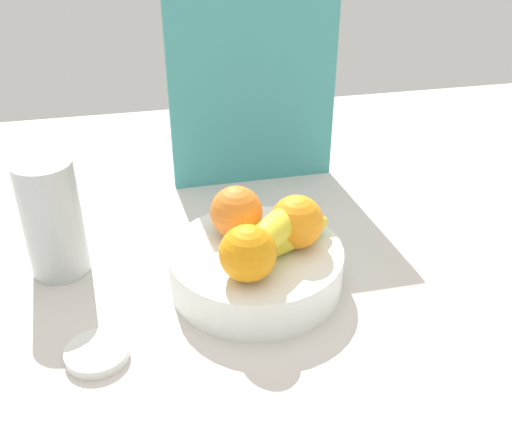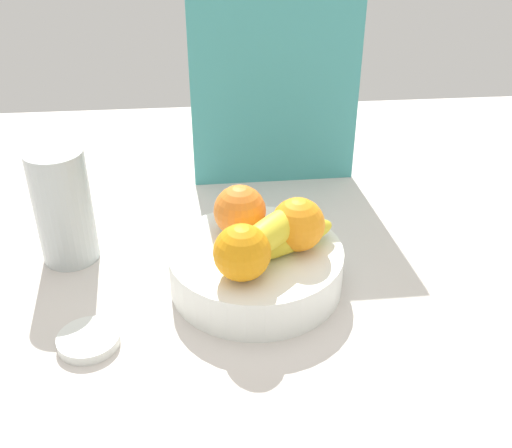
{
  "view_description": "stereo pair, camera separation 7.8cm",
  "coord_description": "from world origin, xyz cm",
  "px_view_note": "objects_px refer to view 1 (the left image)",
  "views": [
    {
      "loc": [
        -12.97,
        -62.8,
        51.09
      ],
      "look_at": [
        0.94,
        2.49,
        9.72
      ],
      "focal_mm": 43.13,
      "sensor_mm": 36.0,
      "label": 1
    },
    {
      "loc": [
        -5.24,
        -63.98,
        51.09
      ],
      "look_at": [
        0.94,
        2.49,
        9.72
      ],
      "focal_mm": 43.13,
      "sensor_mm": 36.0,
      "label": 2
    }
  ],
  "objects_px": {
    "fruit_bowl": "(256,268)",
    "jar_lid": "(97,353)",
    "orange_front_right": "(248,253)",
    "banana_bunch": "(277,234)",
    "orange_center": "(297,222)",
    "orange_front_left": "(236,212)",
    "cutting_board": "(253,81)",
    "thermos_tumbler": "(52,219)"
  },
  "relations": [
    {
      "from": "jar_lid",
      "to": "thermos_tumbler",
      "type": "bearing_deg",
      "value": 104.66
    },
    {
      "from": "cutting_board",
      "to": "jar_lid",
      "type": "bearing_deg",
      "value": -124.7
    },
    {
      "from": "orange_front_right",
      "to": "orange_center",
      "type": "height_order",
      "value": "same"
    },
    {
      "from": "banana_bunch",
      "to": "thermos_tumbler",
      "type": "xyz_separation_m",
      "value": [
        -0.28,
        0.11,
        -0.0
      ]
    },
    {
      "from": "orange_front_right",
      "to": "orange_center",
      "type": "bearing_deg",
      "value": 36.88
    },
    {
      "from": "cutting_board",
      "to": "jar_lid",
      "type": "height_order",
      "value": "cutting_board"
    },
    {
      "from": "cutting_board",
      "to": "thermos_tumbler",
      "type": "bearing_deg",
      "value": -147.07
    },
    {
      "from": "fruit_bowl",
      "to": "jar_lid",
      "type": "bearing_deg",
      "value": -155.0
    },
    {
      "from": "fruit_bowl",
      "to": "orange_front_right",
      "type": "relative_size",
      "value": 3.26
    },
    {
      "from": "orange_front_left",
      "to": "cutting_board",
      "type": "xyz_separation_m",
      "value": [
        0.08,
        0.26,
        0.09
      ]
    },
    {
      "from": "fruit_bowl",
      "to": "banana_bunch",
      "type": "relative_size",
      "value": 1.35
    },
    {
      "from": "orange_front_right",
      "to": "thermos_tumbler",
      "type": "relative_size",
      "value": 0.42
    },
    {
      "from": "thermos_tumbler",
      "to": "orange_front_right",
      "type": "bearing_deg",
      "value": -31.86
    },
    {
      "from": "banana_bunch",
      "to": "orange_front_left",
      "type": "bearing_deg",
      "value": 125.51
    },
    {
      "from": "orange_front_left",
      "to": "banana_bunch",
      "type": "xyz_separation_m",
      "value": [
        0.04,
        -0.06,
        -0.0
      ]
    },
    {
      "from": "orange_front_left",
      "to": "orange_center",
      "type": "relative_size",
      "value": 1.0
    },
    {
      "from": "orange_front_left",
      "to": "thermos_tumbler",
      "type": "xyz_separation_m",
      "value": [
        -0.24,
        0.05,
        -0.01
      ]
    },
    {
      "from": "orange_front_right",
      "to": "jar_lid",
      "type": "bearing_deg",
      "value": -167.43
    },
    {
      "from": "fruit_bowl",
      "to": "orange_center",
      "type": "xyz_separation_m",
      "value": [
        0.05,
        0.0,
        0.06
      ]
    },
    {
      "from": "orange_front_right",
      "to": "jar_lid",
      "type": "distance_m",
      "value": 0.21
    },
    {
      "from": "orange_front_right",
      "to": "jar_lid",
      "type": "relative_size",
      "value": 0.95
    },
    {
      "from": "cutting_board",
      "to": "orange_front_right",
      "type": "bearing_deg",
      "value": -103.73
    },
    {
      "from": "orange_front_right",
      "to": "orange_center",
      "type": "distance_m",
      "value": 0.1
    },
    {
      "from": "banana_bunch",
      "to": "orange_center",
      "type": "bearing_deg",
      "value": 29.17
    },
    {
      "from": "cutting_board",
      "to": "orange_center",
      "type": "bearing_deg",
      "value": -92.04
    },
    {
      "from": "banana_bunch",
      "to": "thermos_tumbler",
      "type": "bearing_deg",
      "value": 159.24
    },
    {
      "from": "fruit_bowl",
      "to": "orange_front_left",
      "type": "height_order",
      "value": "orange_front_left"
    },
    {
      "from": "orange_front_right",
      "to": "orange_front_left",
      "type": "bearing_deg",
      "value": 87.57
    },
    {
      "from": "fruit_bowl",
      "to": "banana_bunch",
      "type": "xyz_separation_m",
      "value": [
        0.02,
        -0.02,
        0.06
      ]
    },
    {
      "from": "cutting_board",
      "to": "jar_lid",
      "type": "distance_m",
      "value": 0.52
    },
    {
      "from": "orange_front_right",
      "to": "thermos_tumbler",
      "type": "bearing_deg",
      "value": 148.14
    },
    {
      "from": "orange_front_left",
      "to": "jar_lid",
      "type": "height_order",
      "value": "orange_front_left"
    },
    {
      "from": "orange_front_right",
      "to": "banana_bunch",
      "type": "height_order",
      "value": "orange_front_right"
    },
    {
      "from": "fruit_bowl",
      "to": "thermos_tumbler",
      "type": "distance_m",
      "value": 0.28
    },
    {
      "from": "orange_front_right",
      "to": "banana_bunch",
      "type": "relative_size",
      "value": 0.41
    },
    {
      "from": "orange_front_left",
      "to": "orange_front_right",
      "type": "distance_m",
      "value": 0.1
    },
    {
      "from": "thermos_tumbler",
      "to": "jar_lid",
      "type": "bearing_deg",
      "value": -75.34
    },
    {
      "from": "fruit_bowl",
      "to": "orange_front_right",
      "type": "xyz_separation_m",
      "value": [
        -0.02,
        -0.06,
        0.06
      ]
    },
    {
      "from": "banana_bunch",
      "to": "cutting_board",
      "type": "relative_size",
      "value": 0.48
    },
    {
      "from": "fruit_bowl",
      "to": "jar_lid",
      "type": "xyz_separation_m",
      "value": [
        -0.21,
        -0.1,
        -0.02
      ]
    },
    {
      "from": "orange_center",
      "to": "cutting_board",
      "type": "distance_m",
      "value": 0.32
    },
    {
      "from": "orange_front_right",
      "to": "cutting_board",
      "type": "distance_m",
      "value": 0.38
    }
  ]
}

